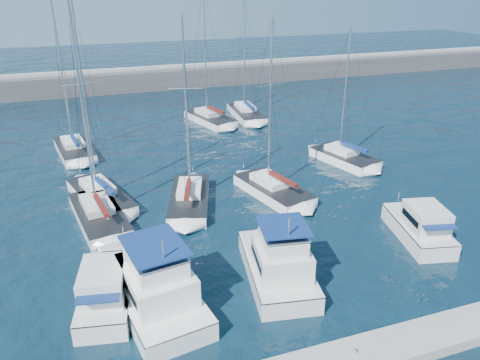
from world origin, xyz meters
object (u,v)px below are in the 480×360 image
object	(u,v)px
sailboat_mid_c	(190,198)
sailboat_mid_e	(344,157)
motor_yacht_port_outer	(106,291)
motor_yacht_port_inner	(153,285)
sailboat_back_a	(74,150)
sailboat_back_c	(246,113)
sailboat_back_b	(210,118)
motor_yacht_stbd_outer	(420,228)
sailboat_mid_b	(99,215)
sailboat_mid_d	(273,189)
motor_yacht_stbd_inner	(279,265)
sailboat_mid_a	(100,196)

from	to	relation	value
sailboat_mid_c	sailboat_mid_e	bearing A→B (deg)	30.68
motor_yacht_port_outer	sailboat_mid_c	bearing A→B (deg)	66.71
motor_yacht_port_outer	motor_yacht_port_inner	size ratio (longest dim) A/B	0.69
sailboat_back_a	sailboat_back_c	bearing A→B (deg)	10.00
motor_yacht_port_outer	sailboat_back_b	distance (m)	35.70
motor_yacht_stbd_outer	sailboat_back_a	world-z (taller)	sailboat_back_a
sailboat_mid_b	sailboat_back_a	world-z (taller)	sailboat_mid_b
sailboat_mid_b	sailboat_back_b	bearing A→B (deg)	47.00
motor_yacht_stbd_outer	sailboat_back_b	distance (m)	32.77
sailboat_mid_c	sailboat_mid_d	world-z (taller)	sailboat_mid_c
sailboat_mid_c	sailboat_mid_e	size ratio (longest dim) A/B	1.12
motor_yacht_port_outer	motor_yacht_port_inner	world-z (taller)	motor_yacht_port_inner
sailboat_back_a	sailboat_back_c	distance (m)	22.70
sailboat_mid_b	sailboat_mid_e	distance (m)	24.14
sailboat_mid_c	sailboat_back_b	size ratio (longest dim) A/B	0.88
motor_yacht_stbd_outer	sailboat_mid_c	xyz separation A→B (m)	(-13.85, 10.66, -0.42)
motor_yacht_port_outer	motor_yacht_stbd_inner	bearing A→B (deg)	4.50
sailboat_mid_b	motor_yacht_port_inner	bearing A→B (deg)	-87.17
motor_yacht_port_inner	sailboat_mid_e	size ratio (longest dim) A/B	0.79
motor_yacht_port_outer	sailboat_mid_d	distance (m)	17.58
motor_yacht_stbd_inner	sailboat_back_a	distance (m)	29.22
motor_yacht_port_outer	sailboat_mid_b	bearing A→B (deg)	99.64
sailboat_mid_b	sailboat_back_c	bearing A→B (deg)	39.98
motor_yacht_port_inner	sailboat_mid_c	bearing A→B (deg)	57.85
sailboat_back_b	motor_yacht_stbd_inner	bearing A→B (deg)	-114.79
motor_yacht_stbd_outer	sailboat_mid_e	world-z (taller)	sailboat_mid_e
sailboat_mid_d	motor_yacht_port_outer	bearing A→B (deg)	-158.73
sailboat_mid_d	sailboat_mid_e	distance (m)	10.64
motor_yacht_port_outer	motor_yacht_stbd_outer	bearing A→B (deg)	11.21
motor_yacht_port_outer	sailboat_back_a	bearing A→B (deg)	103.60
motor_yacht_port_inner	sailboat_mid_b	bearing A→B (deg)	92.62
sailboat_back_c	sailboat_mid_e	bearing A→B (deg)	-75.02
sailboat_mid_e	sailboat_back_b	xyz separation A→B (m)	(-8.75, 17.54, 0.03)
sailboat_mid_c	sailboat_back_b	bearing A→B (deg)	87.04
motor_yacht_port_outer	sailboat_mid_d	size ratio (longest dim) A/B	0.49
sailboat_mid_c	sailboat_back_b	world-z (taller)	sailboat_back_b
sailboat_mid_d	motor_yacht_port_inner	bearing A→B (deg)	-151.74
motor_yacht_port_inner	sailboat_back_b	xyz separation A→B (m)	(12.69, 32.93, -0.59)
motor_yacht_port_outer	motor_yacht_stbd_outer	distance (m)	21.17
motor_yacht_port_inner	sailboat_mid_d	distance (m)	16.03
sailboat_mid_a	sailboat_mid_b	distance (m)	3.41
motor_yacht_port_outer	sailboat_back_b	xyz separation A→B (m)	(15.18, 32.30, -0.40)
sailboat_mid_a	sailboat_back_c	bearing A→B (deg)	28.62
sailboat_mid_d	sailboat_mid_c	bearing A→B (deg)	161.12
sailboat_mid_c	sailboat_mid_e	distance (m)	17.10
motor_yacht_port_outer	sailboat_mid_e	xyz separation A→B (m)	(23.94, 14.76, -0.43)
sailboat_mid_b	sailboat_back_a	xyz separation A→B (m)	(-1.42, 15.68, -0.01)
sailboat_mid_c	sailboat_mid_e	xyz separation A→B (m)	(16.62, 4.02, -0.01)
sailboat_mid_d	sailboat_back_a	distance (m)	22.13
sailboat_mid_b	sailboat_back_b	xyz separation A→B (m)	(14.95, 22.10, 0.00)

